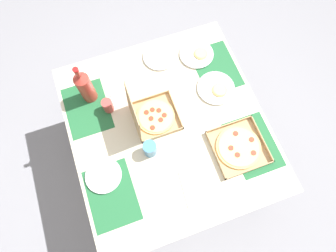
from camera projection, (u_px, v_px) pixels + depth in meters
ground_plane at (168, 156)px, 2.40m from camera, size 6.00×6.00×0.00m
dining_table at (168, 131)px, 1.82m from camera, size 1.25×1.17×0.72m
placemat_near_left at (253, 145)px, 1.68m from camera, size 0.36×0.26×0.00m
placemat_near_right at (216, 67)px, 1.87m from camera, size 0.36×0.26×0.00m
placemat_far_left at (112, 195)px, 1.58m from camera, size 0.36×0.26×0.00m
placemat_far_right at (87, 108)px, 1.77m from camera, size 0.36×0.26×0.00m
pizza_box_corner_left at (238, 147)px, 1.67m from camera, size 0.30×0.30×0.04m
pizza_box_edge_far at (151, 116)px, 1.70m from camera, size 0.27×0.27×0.30m
plate_near_right at (159, 56)px, 1.89m from camera, size 0.22×0.22×0.02m
plate_near_left at (197, 54)px, 1.89m from camera, size 0.23×0.23×0.03m
plate_far_right at (104, 175)px, 1.61m from camera, size 0.21×0.21×0.02m
plate_middle at (216, 88)px, 1.80m from camera, size 0.24×0.24×0.03m
soda_bottle at (85, 86)px, 1.67m from camera, size 0.09×0.09×0.32m
cup_clear_right at (108, 106)px, 1.72m from camera, size 0.06×0.06×0.09m
cup_red at (150, 149)px, 1.62m from camera, size 0.08×0.08×0.11m
knife_by_near_right at (184, 189)px, 1.59m from camera, size 0.21×0.04×0.00m
fork_by_near_left at (118, 85)px, 1.82m from camera, size 0.14×0.15×0.00m
knife_by_far_right at (138, 226)px, 1.52m from camera, size 0.10×0.20×0.00m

